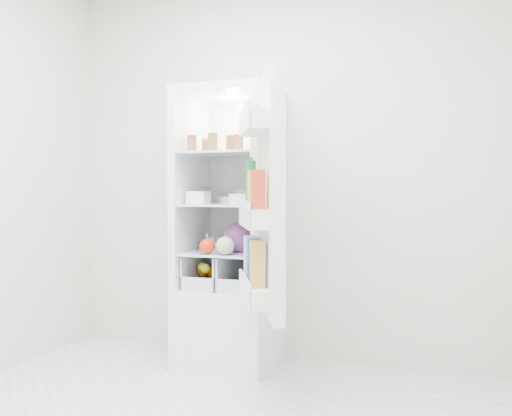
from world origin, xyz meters
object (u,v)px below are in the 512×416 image
at_px(red_cabbage, 237,238).
at_px(mushroom_bowl, 213,246).
at_px(fridge_door, 265,200).
at_px(refrigerator, 233,262).

xyz_separation_m(red_cabbage, mushroom_bowl, (-0.19, 0.05, -0.06)).
distance_m(red_cabbage, mushroom_bowl, 0.20).
distance_m(red_cabbage, fridge_door, 0.67).
relative_size(red_cabbage, mushroom_bowl, 1.42).
bearing_deg(refrigerator, fridge_door, -54.08).
bearing_deg(red_cabbage, fridge_door, -53.92).
bearing_deg(mushroom_bowl, refrigerator, 25.72).
bearing_deg(fridge_door, red_cabbage, 8.93).
height_order(refrigerator, mushroom_bowl, refrigerator).
bearing_deg(mushroom_bowl, red_cabbage, -14.26).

